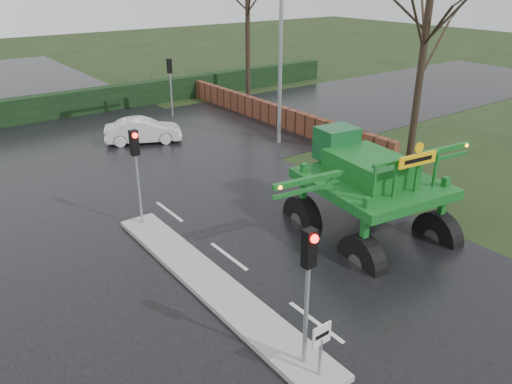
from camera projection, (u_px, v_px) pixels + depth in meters
ground at (316, 322)px, 12.75m from camera, size 140.00×140.00×0.00m
road_main at (146, 194)px, 20.09m from camera, size 14.00×80.00×0.02m
road_cross at (93, 155)px, 24.50m from camera, size 80.00×12.00×0.02m
median_island at (210, 283)px, 14.21m from camera, size 1.20×10.00×0.16m
hedge_row at (44, 107)px, 30.08m from camera, size 44.00×0.90×1.50m
brick_wall at (263, 110)px, 29.99m from camera, size 0.40×20.00×1.20m
keep_left_sign at (321, 342)px, 10.51m from camera, size 0.50×0.07×1.35m
traffic_signal_near at (309, 270)px, 10.25m from camera, size 0.26×0.33×3.52m
traffic_signal_mid at (136, 158)px, 16.50m from camera, size 0.26×0.33×3.52m
traffic_signal_far at (170, 74)px, 29.95m from camera, size 0.26×0.33×3.52m
street_light_right at (276, 23)px, 23.62m from camera, size 3.85×0.30×10.00m
tree_right_near at (424, 49)px, 21.34m from camera, size 5.60×5.60×9.64m
tree_right_far at (248, 1)px, 32.65m from camera, size 7.00×7.00×12.05m
crop_sprayer at (363, 196)px, 14.69m from camera, size 8.15×5.54×4.58m
white_sedan at (144, 143)px, 26.23m from camera, size 4.10×2.84×1.28m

